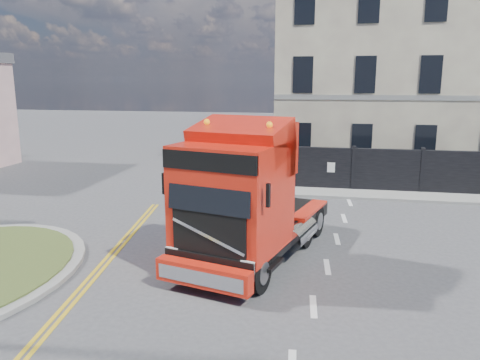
# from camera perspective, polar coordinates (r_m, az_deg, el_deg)

# --- Properties ---
(ground) EXTENTS (120.00, 120.00, 0.00)m
(ground) POSITION_cam_1_polar(r_m,az_deg,el_deg) (14.01, -1.72, -9.05)
(ground) COLOR #424244
(ground) RESTS_ON ground
(hoarding_fence) EXTENTS (18.80, 0.25, 2.00)m
(hoarding_fence) POSITION_cam_1_polar(r_m,az_deg,el_deg) (22.42, 20.14, 0.95)
(hoarding_fence) COLOR black
(hoarding_fence) RESTS_ON ground
(georgian_building) EXTENTS (12.30, 10.30, 12.80)m
(georgian_building) POSITION_cam_1_polar(r_m,az_deg,el_deg) (29.42, 17.44, 12.98)
(georgian_building) COLOR beige
(georgian_building) RESTS_ON ground
(pavement_far) EXTENTS (20.00, 1.60, 0.12)m
(pavement_far) POSITION_cam_1_polar(r_m,az_deg,el_deg) (21.66, 18.88, -1.88)
(pavement_far) COLOR gray
(pavement_far) RESTS_ON ground
(truck) EXTENTS (4.06, 7.01, 3.95)m
(truck) POSITION_cam_1_polar(r_m,az_deg,el_deg) (12.71, 0.41, -2.86)
(truck) COLOR black
(truck) RESTS_ON ground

